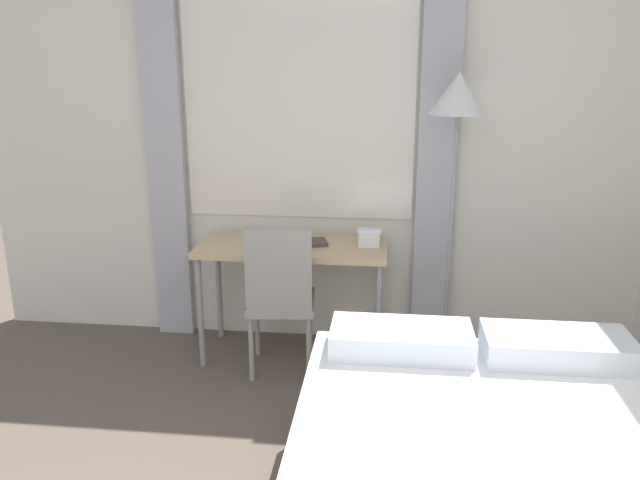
{
  "coord_description": "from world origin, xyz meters",
  "views": [
    {
      "loc": [
        0.29,
        -0.68,
        1.84
      ],
      "look_at": [
        -0.07,
        2.58,
        0.9
      ],
      "focal_mm": 35.0,
      "sensor_mm": 36.0,
      "label": 1
    }
  ],
  "objects_px": {
    "telephone": "(369,237)",
    "book": "(303,243)",
    "desk": "(293,255)",
    "desk_chair": "(280,293)",
    "standing_lamp": "(457,121)"
  },
  "relations": [
    {
      "from": "telephone",
      "to": "book",
      "type": "height_order",
      "value": "telephone"
    },
    {
      "from": "book",
      "to": "desk",
      "type": "bearing_deg",
      "value": -177.05
    },
    {
      "from": "desk",
      "to": "telephone",
      "type": "relative_size",
      "value": 7.21
    },
    {
      "from": "desk_chair",
      "to": "book",
      "type": "xyz_separation_m",
      "value": [
        0.1,
        0.25,
        0.24
      ]
    },
    {
      "from": "standing_lamp",
      "to": "book",
      "type": "distance_m",
      "value": 1.16
    },
    {
      "from": "desk_chair",
      "to": "telephone",
      "type": "xyz_separation_m",
      "value": [
        0.51,
        0.31,
        0.27
      ]
    },
    {
      "from": "telephone",
      "to": "book",
      "type": "relative_size",
      "value": 0.51
    },
    {
      "from": "desk",
      "to": "book",
      "type": "height_order",
      "value": "book"
    },
    {
      "from": "desk",
      "to": "standing_lamp",
      "type": "bearing_deg",
      "value": -2.92
    },
    {
      "from": "desk_chair",
      "to": "telephone",
      "type": "distance_m",
      "value": 0.65
    },
    {
      "from": "standing_lamp",
      "to": "book",
      "type": "height_order",
      "value": "standing_lamp"
    },
    {
      "from": "telephone",
      "to": "desk_chair",
      "type": "bearing_deg",
      "value": -149.08
    },
    {
      "from": "telephone",
      "to": "desk",
      "type": "bearing_deg",
      "value": -173.2
    },
    {
      "from": "standing_lamp",
      "to": "desk_chair",
      "type": "bearing_deg",
      "value": -168.51
    },
    {
      "from": "desk_chair",
      "to": "book",
      "type": "bearing_deg",
      "value": 61.54
    }
  ]
}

